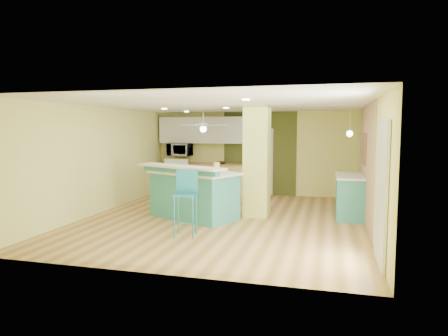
% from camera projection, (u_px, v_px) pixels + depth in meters
% --- Properties ---
extents(floor, '(6.00, 7.00, 0.01)m').
position_uv_depth(floor, '(224.00, 219.00, 8.82)').
color(floor, olive).
rests_on(floor, ground).
extents(ceiling, '(6.00, 7.00, 0.01)m').
position_uv_depth(ceiling, '(224.00, 105.00, 8.58)').
color(ceiling, white).
rests_on(ceiling, wall_back).
extents(wall_back, '(6.00, 0.01, 2.50)m').
position_uv_depth(wall_back, '(253.00, 153.00, 12.08)').
color(wall_back, '#DCDC76').
rests_on(wall_back, floor).
extents(wall_front, '(6.00, 0.01, 2.50)m').
position_uv_depth(wall_front, '(156.00, 184.00, 5.33)').
color(wall_front, '#DCDC76').
rests_on(wall_front, floor).
extents(wall_left, '(0.01, 7.00, 2.50)m').
position_uv_depth(wall_left, '(101.00, 160.00, 9.46)').
color(wall_left, '#DCDC76').
rests_on(wall_left, floor).
extents(wall_right, '(0.01, 7.00, 2.50)m').
position_uv_depth(wall_right, '(369.00, 166.00, 7.94)').
color(wall_right, '#DCDC76').
rests_on(wall_right, floor).
extents(wood_panel, '(0.02, 3.40, 2.50)m').
position_uv_depth(wood_panel, '(366.00, 163.00, 8.52)').
color(wood_panel, '#9B7758').
rests_on(wood_panel, floor).
extents(olive_accent, '(2.20, 0.02, 2.50)m').
position_uv_depth(olive_accent, '(260.00, 153.00, 12.01)').
color(olive_accent, '#444A1D').
rests_on(olive_accent, floor).
extents(interior_door, '(0.82, 0.05, 2.00)m').
position_uv_depth(interior_door, '(259.00, 162.00, 12.01)').
color(interior_door, silver).
rests_on(interior_door, floor).
extents(french_door, '(0.04, 1.08, 2.10)m').
position_uv_depth(french_door, '(381.00, 194.00, 5.76)').
color(french_door, silver).
rests_on(french_door, floor).
extents(column, '(0.55, 0.55, 2.50)m').
position_uv_depth(column, '(257.00, 161.00, 9.02)').
color(column, '#BDC65C').
rests_on(column, floor).
extents(kitchen_run, '(3.25, 0.63, 0.94)m').
position_uv_depth(kitchen_run, '(209.00, 179.00, 12.19)').
color(kitchen_run, '#D9D171').
rests_on(kitchen_run, floor).
extents(stove, '(0.76, 0.66, 1.08)m').
position_uv_depth(stove, '(180.00, 178.00, 12.42)').
color(stove, white).
rests_on(stove, floor).
extents(upper_cabinets, '(3.20, 0.34, 0.80)m').
position_uv_depth(upper_cabinets, '(210.00, 130.00, 12.16)').
color(upper_cabinets, silver).
rests_on(upper_cabinets, wall_back).
extents(microwave, '(0.70, 0.48, 0.39)m').
position_uv_depth(microwave, '(180.00, 150.00, 12.34)').
color(microwave, white).
rests_on(microwave, wall_back).
extents(ceiling_fan, '(1.41, 1.41, 0.61)m').
position_uv_depth(ceiling_fan, '(203.00, 126.00, 10.83)').
color(ceiling_fan, silver).
rests_on(ceiling_fan, ceiling).
extents(pendant_lamp, '(0.14, 0.14, 0.69)m').
position_uv_depth(pendant_lamp, '(350.00, 133.00, 8.69)').
color(pendant_lamp, silver).
rests_on(pendant_lamp, ceiling).
extents(wall_decor, '(0.03, 0.90, 0.70)m').
position_uv_depth(wall_decor, '(364.00, 149.00, 8.69)').
color(wall_decor, brown).
rests_on(wall_decor, wood_panel).
extents(peninsula, '(2.42, 1.96, 1.21)m').
position_uv_depth(peninsula, '(193.00, 193.00, 8.85)').
color(peninsula, teal).
rests_on(peninsula, floor).
extents(bar_stool, '(0.46, 0.46, 1.23)m').
position_uv_depth(bar_stool, '(186.00, 192.00, 7.38)').
color(bar_stool, teal).
rests_on(bar_stool, floor).
extents(side_counter, '(0.62, 1.47, 0.95)m').
position_uv_depth(side_counter, '(350.00, 196.00, 9.02)').
color(side_counter, teal).
rests_on(side_counter, floor).
extents(fruit_bowl, '(0.40, 0.40, 0.07)m').
position_uv_depth(fruit_bowl, '(221.00, 163.00, 11.95)').
color(fruit_bowl, '#372516').
rests_on(fruit_bowl, kitchen_run).
extents(canister, '(0.14, 0.14, 0.19)m').
position_uv_depth(canister, '(217.00, 167.00, 8.93)').
color(canister, gold).
rests_on(canister, peninsula).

